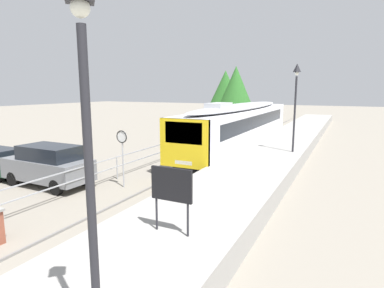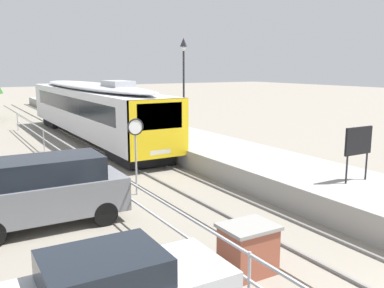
{
  "view_description": "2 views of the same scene",
  "coord_description": "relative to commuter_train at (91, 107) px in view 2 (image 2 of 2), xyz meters",
  "views": [
    {
      "loc": [
        7.55,
        -0.98,
        4.71
      ],
      "look_at": [
        0.0,
        14.3,
        1.8
      ],
      "focal_mm": 29.84,
      "sensor_mm": 36.0,
      "label": 1
    },
    {
      "loc": [
        -7.9,
        -2.65,
        4.59
      ],
      "look_at": [
        0.4,
        11.3,
        1.6
      ],
      "focal_mm": 39.31,
      "sensor_mm": 36.0,
      "label": 2
    }
  ],
  "objects": [
    {
      "name": "brick_utility_cabinet",
      "position": [
        -2.29,
        -18.59,
        -1.57
      ],
      "size": [
        1.21,
        0.99,
        1.13
      ],
      "color": "brown",
      "rests_on": "ground"
    },
    {
      "name": "track_rails",
      "position": [
        0.0,
        -0.9,
        -2.11
      ],
      "size": [
        3.2,
        60.0,
        0.14
      ],
      "color": "gray",
      "rests_on": "ground"
    },
    {
      "name": "commuter_train",
      "position": [
        0.0,
        0.0,
        0.0
      ],
      "size": [
        2.82,
        19.43,
        3.74
      ],
      "color": "silver",
      "rests_on": "track_rails"
    },
    {
      "name": "ground_plane",
      "position": [
        -3.0,
        -0.9,
        -2.15
      ],
      "size": [
        160.0,
        160.0,
        0.0
      ],
      "primitive_type": "plane",
      "color": "gray"
    },
    {
      "name": "carpark_fence",
      "position": [
        -3.3,
        -10.9,
        -1.24
      ],
      "size": [
        0.06,
        36.06,
        1.25
      ],
      "color": "#9EA0A5",
      "rests_on": "ground"
    },
    {
      "name": "station_platform",
      "position": [
        3.25,
        -0.9,
        -1.7
      ],
      "size": [
        3.9,
        60.0,
        0.9
      ],
      "primitive_type": "cube",
      "color": "#999691",
      "rests_on": "ground"
    },
    {
      "name": "speed_limit_sign",
      "position": [
        -2.1,
        -11.89,
        -0.02
      ],
      "size": [
        0.61,
        0.1,
        2.81
      ],
      "color": "#9EA0A5",
      "rests_on": "ground"
    },
    {
      "name": "platform_lamp_mid_platform",
      "position": [
        4.55,
        -3.66,
        2.48
      ],
      "size": [
        0.34,
        0.34,
        5.35
      ],
      "color": "#232328",
      "rests_on": "station_platform"
    },
    {
      "name": "parked_suv_grey",
      "position": [
        -5.55,
        -13.32,
        -1.08
      ],
      "size": [
        4.63,
        1.96,
        2.04
      ],
      "color": "slate",
      "rests_on": "ground"
    },
    {
      "name": "platform_notice_board",
      "position": [
        3.49,
        -16.88,
        0.04
      ],
      "size": [
        1.2,
        0.08,
        1.8
      ],
      "color": "#232328",
      "rests_on": "station_platform"
    }
  ]
}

